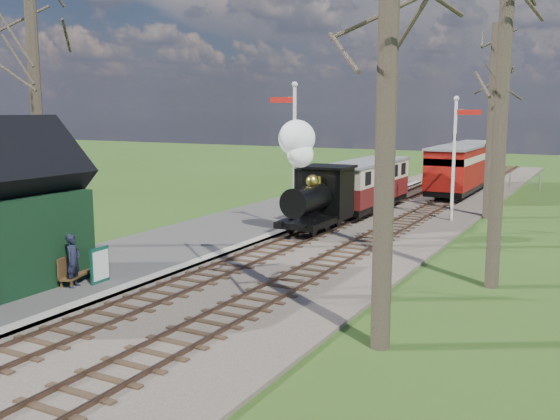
{
  "coord_description": "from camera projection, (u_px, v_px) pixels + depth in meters",
  "views": [
    {
      "loc": [
        10.71,
        -6.41,
        5.14
      ],
      "look_at": [
        0.36,
        12.79,
        1.6
      ],
      "focal_mm": 40.0,
      "sensor_mm": 36.0,
      "label": 1
    }
  ],
  "objects": [
    {
      "name": "distant_hills",
      "position": [
        508.0,
        303.0,
        69.29
      ],
      "size": [
        114.4,
        48.0,
        22.02
      ],
      "color": "#385B23",
      "rests_on": "ground"
    },
    {
      "name": "ballast_bed",
      "position": [
        388.0,
        216.0,
        29.91
      ],
      "size": [
        8.0,
        60.0,
        0.1
      ],
      "primitive_type": "cube",
      "color": "brown",
      "rests_on": "ground"
    },
    {
      "name": "track_near",
      "position": [
        363.0,
        213.0,
        30.51
      ],
      "size": [
        1.6,
        60.0,
        0.15
      ],
      "color": "brown",
      "rests_on": "ground"
    },
    {
      "name": "track_far",
      "position": [
        415.0,
        217.0,
        29.3
      ],
      "size": [
        1.6,
        60.0,
        0.15
      ],
      "color": "brown",
      "rests_on": "ground"
    },
    {
      "name": "platform",
      "position": [
        210.0,
        235.0,
        25.2
      ],
      "size": [
        5.0,
        44.0,
        0.2
      ],
      "primitive_type": "cube",
      "color": "#474442",
      "rests_on": "ground"
    },
    {
      "name": "coping_strip",
      "position": [
        259.0,
        241.0,
        24.12
      ],
      "size": [
        0.4,
        44.0,
        0.21
      ],
      "primitive_type": "cube",
      "color": "#B2AD9E",
      "rests_on": "ground"
    },
    {
      "name": "semaphore_near",
      "position": [
        293.0,
        147.0,
        25.1
      ],
      "size": [
        1.22,
        0.24,
        6.22
      ],
      "color": "silver",
      "rests_on": "ground"
    },
    {
      "name": "semaphore_far",
      "position": [
        456.0,
        149.0,
        27.95
      ],
      "size": [
        1.22,
        0.24,
        5.72
      ],
      "color": "silver",
      "rests_on": "ground"
    },
    {
      "name": "bare_trees",
      "position": [
        266.0,
        107.0,
        18.73
      ],
      "size": [
        15.51,
        22.39,
        12.0
      ],
      "color": "#382D23",
      "rests_on": "ground"
    },
    {
      "name": "fence_line",
      "position": [
        441.0,
        177.0,
        42.47
      ],
      "size": [
        12.6,
        0.08,
        1.0
      ],
      "color": "slate",
      "rests_on": "ground"
    },
    {
      "name": "locomotive",
      "position": [
        315.0,
        185.0,
        25.39
      ],
      "size": [
        1.82,
        4.24,
        4.54
      ],
      "color": "black",
      "rests_on": "ground"
    },
    {
      "name": "coach",
      "position": [
        367.0,
        183.0,
        30.74
      ],
      "size": [
        2.12,
        7.26,
        2.23
      ],
      "color": "black",
      "rests_on": "ground"
    },
    {
      "name": "red_carriage_a",
      "position": [
        455.0,
        170.0,
        35.88
      ],
      "size": [
        2.32,
        5.74,
        2.44
      ],
      "color": "black",
      "rests_on": "ground"
    },
    {
      "name": "red_carriage_b",
      "position": [
        474.0,
        163.0,
        40.66
      ],
      "size": [
        2.32,
        5.74,
        2.44
      ],
      "color": "black",
      "rests_on": "ground"
    },
    {
      "name": "sign_board",
      "position": [
        100.0,
        265.0,
        17.88
      ],
      "size": [
        0.12,
        0.71,
        1.03
      ],
      "color": "#0E4130",
      "rests_on": "platform"
    },
    {
      "name": "bench",
      "position": [
        74.0,
        269.0,
        17.98
      ],
      "size": [
        0.81,
        1.48,
        0.81
      ],
      "color": "#4E361C",
      "rests_on": "platform"
    },
    {
      "name": "person",
      "position": [
        73.0,
        261.0,
        17.42
      ],
      "size": [
        0.49,
        0.63,
        1.51
      ],
      "primitive_type": "imported",
      "rotation": [
        0.0,
        0.0,
        1.84
      ],
      "color": "black",
      "rests_on": "platform"
    }
  ]
}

